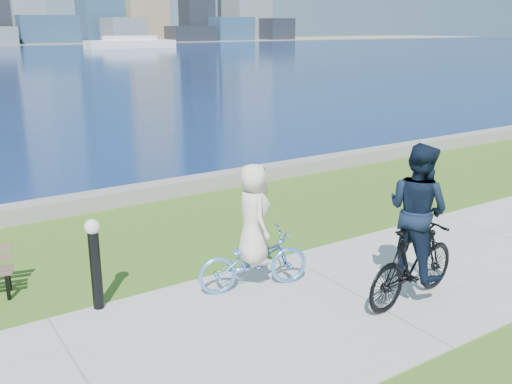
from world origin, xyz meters
The scene contains 7 objects.
ground centered at (0.00, 0.00, 0.00)m, with size 320.00×320.00×0.00m, color #365B18.
concrete_path centered at (0.00, 0.00, 0.01)m, with size 80.00×3.50×0.02m, color #9F9F9A.
seawall centered at (0.00, 6.20, 0.17)m, with size 90.00×0.50×0.35m, color gray.
ferry_far centered at (31.69, 90.33, 0.85)m, with size 15.07×4.30×2.04m.
bollard_lamp centered at (-3.31, 1.67, 0.76)m, with size 0.22×0.22×1.34m.
cyclist_woman centered at (-1.15, 1.01, 0.74)m, with size 0.97×1.81×1.93m.
cyclist_man centered at (0.52, -0.58, 0.99)m, with size 0.81×1.96×2.31m.
Camera 1 is at (-5.43, -5.60, 3.85)m, focal length 40.00 mm.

